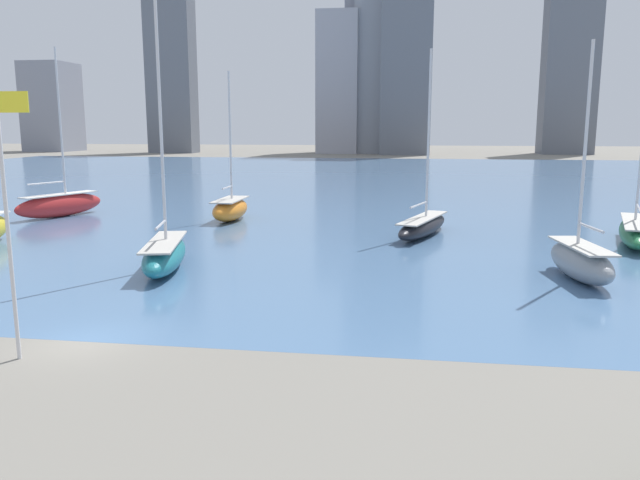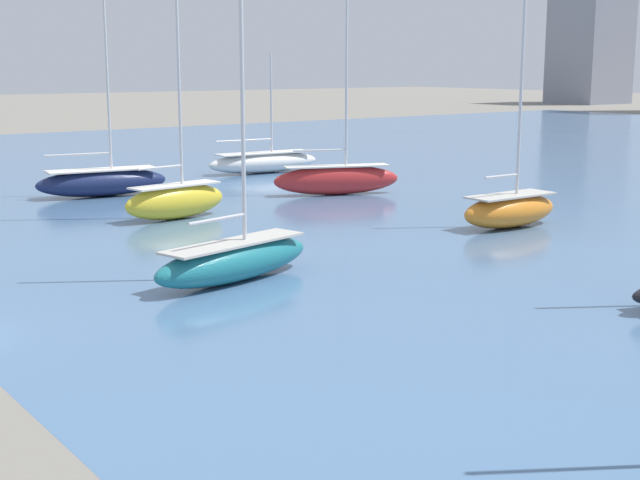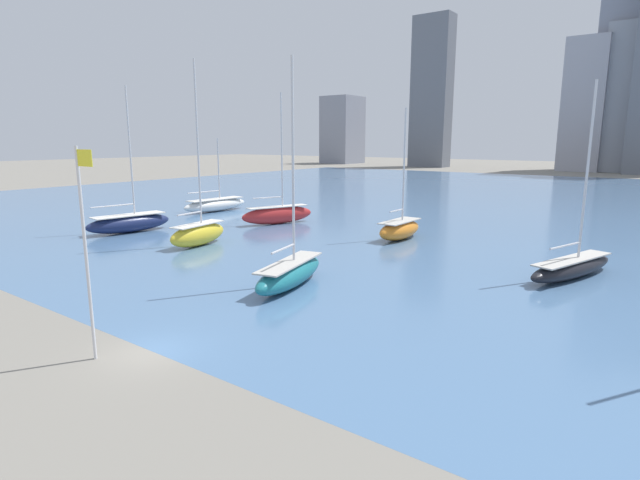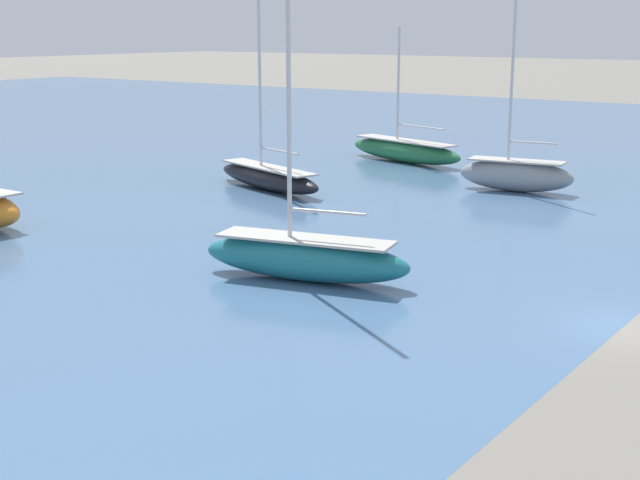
# 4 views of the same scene
# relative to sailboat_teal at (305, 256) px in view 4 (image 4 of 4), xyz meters

# --- Properties ---
(ground_plane) EXTENTS (500.00, 500.00, 0.00)m
(ground_plane) POSITION_rel_sailboat_teal_xyz_m (1.61, -12.07, -0.99)
(ground_plane) COLOR gray
(sailboat_teal) EXTENTS (4.04, 8.91, 15.08)m
(sailboat_teal) POSITION_rel_sailboat_teal_xyz_m (0.00, 0.00, 0.00)
(sailboat_teal) COLOR #1E757F
(sailboat_teal) RESTS_ON harbor_water
(sailboat_green) EXTENTS (4.89, 11.11, 9.77)m
(sailboat_green) POSITION_rel_sailboat_teal_xyz_m (29.80, 12.81, -0.11)
(sailboat_green) COLOR #236B3D
(sailboat_green) RESTS_ON harbor_water
(sailboat_gray) EXTENTS (2.98, 7.20, 12.67)m
(sailboat_gray) POSITION_rel_sailboat_teal_xyz_m (23.22, 1.19, 0.08)
(sailboat_gray) COLOR gray
(sailboat_gray) RESTS_ON harbor_water
(sailboat_black) EXTENTS (4.90, 10.26, 13.85)m
(sailboat_black) POSITION_rel_sailboat_teal_xyz_m (14.95, 13.87, -0.16)
(sailboat_black) COLOR black
(sailboat_black) RESTS_ON harbor_water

